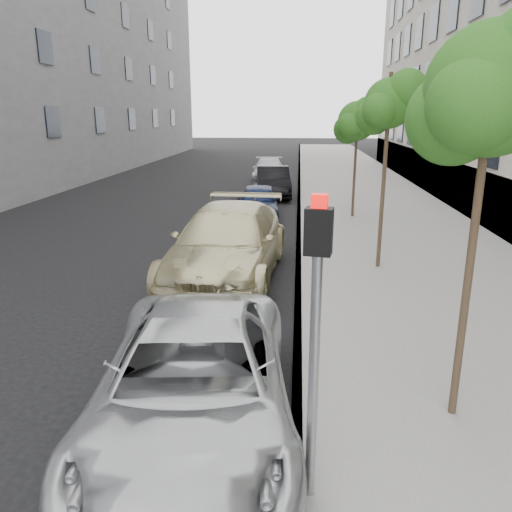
# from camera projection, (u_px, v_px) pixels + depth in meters

# --- Properties ---
(ground) EXTENTS (160.00, 160.00, 0.00)m
(ground) POSITION_uv_depth(u_px,v_px,m) (187.00, 488.00, 5.40)
(ground) COLOR black
(ground) RESTS_ON ground
(sidewalk) EXTENTS (6.40, 72.00, 0.14)m
(sidewalk) POSITION_uv_depth(u_px,v_px,m) (355.00, 184.00, 28.01)
(sidewalk) COLOR gray
(sidewalk) RESTS_ON ground
(curb) EXTENTS (0.15, 72.00, 0.14)m
(curb) POSITION_uv_depth(u_px,v_px,m) (299.00, 183.00, 28.27)
(curb) COLOR #9E9B93
(curb) RESTS_ON ground
(tree_near) EXTENTS (1.78, 1.58, 4.89)m
(tree_near) POSITION_uv_depth(u_px,v_px,m) (494.00, 90.00, 5.43)
(tree_near) COLOR #38281C
(tree_near) RESTS_ON sidewalk
(tree_mid) EXTENTS (1.56, 1.36, 4.76)m
(tree_mid) POSITION_uv_depth(u_px,v_px,m) (390.00, 104.00, 11.66)
(tree_mid) COLOR #38281C
(tree_mid) RESTS_ON sidewalk
(tree_far) EXTENTS (1.74, 1.54, 4.36)m
(tree_far) POSITION_uv_depth(u_px,v_px,m) (358.00, 121.00, 18.02)
(tree_far) COLOR #38281C
(tree_far) RESTS_ON sidewalk
(signal_pole) EXTENTS (0.27, 0.22, 3.10)m
(signal_pole) POSITION_uv_depth(u_px,v_px,m) (315.00, 319.00, 4.61)
(signal_pole) COLOR #939699
(signal_pole) RESTS_ON sidewalk
(minivan) EXTENTS (2.90, 5.36, 1.43)m
(minivan) POSITION_uv_depth(u_px,v_px,m) (194.00, 382.00, 6.16)
(minivan) COLOR silver
(minivan) RESTS_ON ground
(suv) EXTENTS (2.79, 6.13, 1.74)m
(suv) POSITION_uv_depth(u_px,v_px,m) (227.00, 244.00, 12.05)
(suv) COLOR beige
(suv) RESTS_ON ground
(sedan_blue) EXTENTS (1.74, 3.89, 1.30)m
(sedan_blue) POSITION_uv_depth(u_px,v_px,m) (258.00, 202.00, 19.00)
(sedan_blue) COLOR #111938
(sedan_blue) RESTS_ON ground
(sedan_black) EXTENTS (1.95, 4.46, 1.43)m
(sedan_black) POSITION_uv_depth(u_px,v_px,m) (273.00, 182.00, 24.13)
(sedan_black) COLOR black
(sedan_black) RESTS_ON ground
(sedan_rear) EXTENTS (2.19, 4.79, 1.36)m
(sedan_rear) POSITION_uv_depth(u_px,v_px,m) (269.00, 171.00, 29.07)
(sedan_rear) COLOR #ACAFB4
(sedan_rear) RESTS_ON ground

